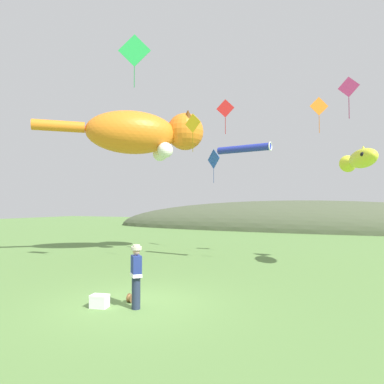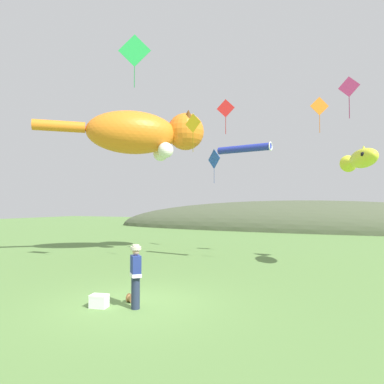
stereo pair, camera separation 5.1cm
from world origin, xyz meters
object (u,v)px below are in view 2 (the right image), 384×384
at_px(kite_diamond_pink, 349,87).
at_px(kite_diamond_blue, 214,159).
at_px(kite_diamond_gold, 193,124).
at_px(festival_attendant, 136,274).
at_px(kite_fish_windsock, 360,159).
at_px(kite_tube_streamer, 244,149).
at_px(kite_giant_cat, 144,134).
at_px(kite_spool, 130,298).
at_px(picnic_cooler, 99,301).
at_px(kite_diamond_orange, 319,107).
at_px(kite_diamond_red, 226,109).
at_px(kite_diamond_green, 135,51).

distance_m(kite_diamond_pink, kite_diamond_blue, 9.37).
height_order(kite_diamond_gold, kite_diamond_blue, kite_diamond_gold).
relative_size(festival_attendant, kite_fish_windsock, 0.55).
bearing_deg(kite_tube_streamer, kite_diamond_gold, -138.20).
distance_m(kite_giant_cat, kite_diamond_pink, 11.13).
height_order(kite_spool, kite_diamond_blue, kite_diamond_blue).
bearing_deg(kite_giant_cat, festival_attendant, -58.28).
bearing_deg(picnic_cooler, kite_spool, 57.22).
distance_m(kite_diamond_orange, kite_diamond_blue, 7.02).
relative_size(kite_diamond_pink, kite_diamond_blue, 0.81).
distance_m(picnic_cooler, kite_giant_cat, 12.38).
distance_m(kite_spool, kite_diamond_pink, 11.97).
relative_size(festival_attendant, kite_diamond_blue, 0.82).
distance_m(kite_diamond_red, kite_diamond_green, 5.79).
bearing_deg(kite_diamond_green, kite_diamond_orange, 42.72).
xyz_separation_m(festival_attendant, kite_diamond_blue, (-2.33, 12.14, 4.84)).
bearing_deg(kite_tube_streamer, festival_attendant, -95.52).
distance_m(kite_tube_streamer, kite_diamond_red, 2.82).
bearing_deg(kite_diamond_red, kite_fish_windsock, -1.53).
bearing_deg(kite_diamond_blue, kite_spool, -81.07).
bearing_deg(kite_diamond_pink, kite_giant_cat, 172.35).
xyz_separation_m(kite_fish_windsock, kite_diamond_pink, (-0.41, -1.48, 2.85)).
distance_m(kite_diamond_gold, kite_diamond_pink, 6.85).
relative_size(kite_fish_windsock, kite_diamond_pink, 1.83).
relative_size(kite_diamond_gold, kite_diamond_pink, 1.03).
distance_m(kite_giant_cat, kite_diamond_gold, 4.98).
bearing_deg(kite_giant_cat, kite_diamond_gold, -29.80).
bearing_deg(festival_attendant, kite_diamond_green, 125.37).
bearing_deg(kite_diamond_orange, kite_fish_windsock, -40.28).
height_order(picnic_cooler, kite_diamond_pink, kite_diamond_pink).
height_order(kite_spool, kite_diamond_gold, kite_diamond_gold).
height_order(kite_fish_windsock, kite_diamond_blue, kite_diamond_blue).
bearing_deg(kite_diamond_red, kite_spool, -90.10).
bearing_deg(kite_diamond_orange, kite_diamond_blue, 165.11).
distance_m(picnic_cooler, kite_diamond_orange, 14.22).
height_order(festival_attendant, kite_spool, festival_attendant).
height_order(festival_attendant, kite_diamond_blue, kite_diamond_blue).
height_order(kite_diamond_pink, kite_diamond_red, kite_diamond_red).
bearing_deg(kite_diamond_blue, kite_diamond_red, -58.90).
bearing_deg(festival_attendant, kite_diamond_pink, 53.40).
bearing_deg(kite_diamond_orange, kite_tube_streamer, -146.26).
height_order(kite_tube_streamer, kite_diamond_red, kite_diamond_red).
height_order(kite_spool, kite_diamond_pink, kite_diamond_pink).
height_order(kite_spool, kite_diamond_orange, kite_diamond_orange).
bearing_deg(kite_diamond_green, kite_tube_streamer, 49.20).
xyz_separation_m(kite_diamond_gold, kite_diamond_blue, (-1.15, 5.71, -0.92)).
height_order(kite_spool, kite_diamond_green, kite_diamond_green).
distance_m(kite_diamond_orange, kite_diamond_green, 9.60).
bearing_deg(festival_attendant, kite_diamond_orange, 68.41).
height_order(picnic_cooler, kite_giant_cat, kite_giant_cat).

